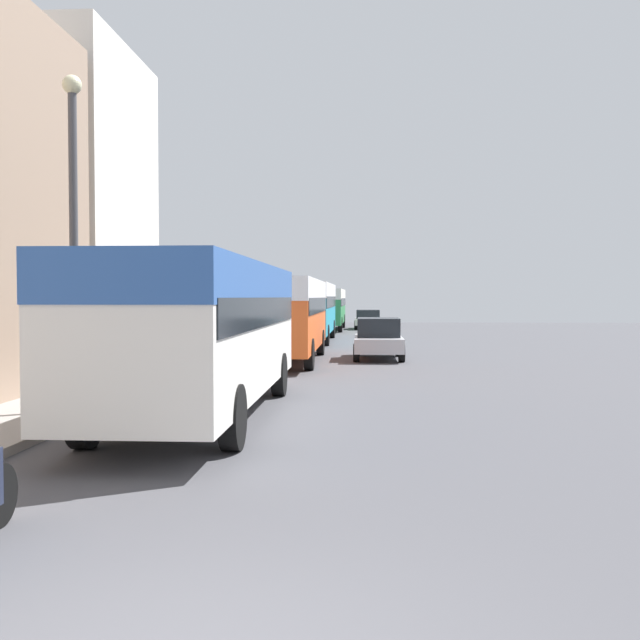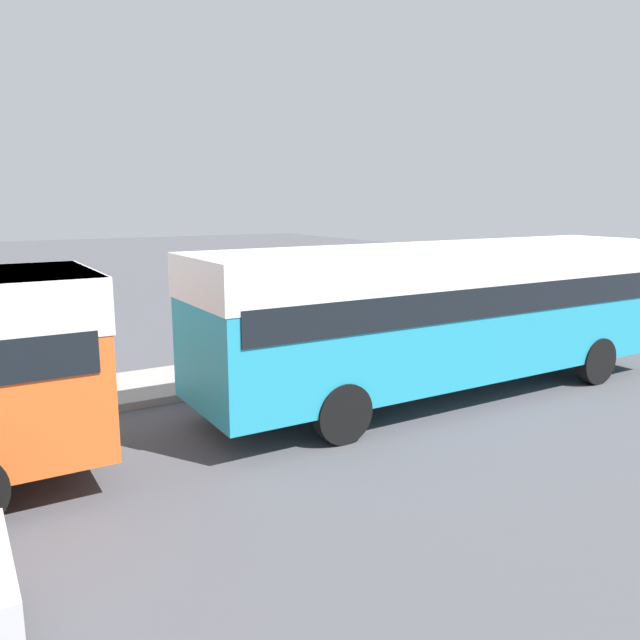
% 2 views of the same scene
% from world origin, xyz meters
% --- Properties ---
extents(bus_third_in_line, '(2.51, 10.42, 2.98)m').
position_xyz_m(bus_third_in_line, '(-1.77, 32.39, 1.94)').
color(bus_third_in_line, teal).
rests_on(bus_third_in_line, ground_plane).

